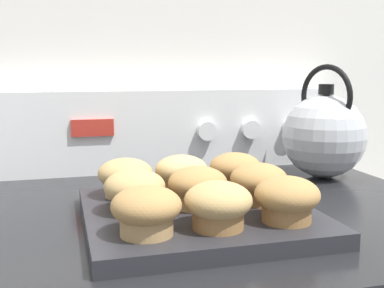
# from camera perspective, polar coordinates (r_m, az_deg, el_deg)

# --- Properties ---
(wall_back) EXTENTS (8.00, 0.05, 2.40)m
(wall_back) POSITION_cam_1_polar(r_m,az_deg,el_deg) (1.07, -3.21, 13.55)
(wall_back) COLOR white
(wall_back) RESTS_ON ground_plane
(control_panel) EXTENTS (0.74, 0.07, 0.17)m
(control_panel) POSITION_cam_1_polar(r_m,az_deg,el_deg) (1.02, -2.39, 1.69)
(control_panel) COLOR white
(control_panel) RESTS_ON stove_range
(muffin_pan) EXTENTS (0.31, 0.31, 0.02)m
(muffin_pan) POSITION_cam_1_polar(r_m,az_deg,el_deg) (0.68, 0.67, -8.40)
(muffin_pan) COLOR #28282D
(muffin_pan) RESTS_ON stove_range
(muffin_r0_c0) EXTENTS (0.08, 0.08, 0.06)m
(muffin_r0_c0) POSITION_cam_1_polar(r_m,az_deg,el_deg) (0.56, -5.43, -7.81)
(muffin_r0_c0) COLOR tan
(muffin_r0_c0) RESTS_ON muffin_pan
(muffin_r0_c1) EXTENTS (0.08, 0.08, 0.06)m
(muffin_r0_c1) POSITION_cam_1_polar(r_m,az_deg,el_deg) (0.58, 3.13, -7.18)
(muffin_r0_c1) COLOR olive
(muffin_r0_c1) RESTS_ON muffin_pan
(muffin_r0_c2) EXTENTS (0.08, 0.08, 0.06)m
(muffin_r0_c2) POSITION_cam_1_polar(r_m,az_deg,el_deg) (0.62, 11.19, -6.37)
(muffin_r0_c2) COLOR olive
(muffin_r0_c2) RESTS_ON muffin_pan
(muffin_r1_c0) EXTENTS (0.08, 0.08, 0.06)m
(muffin_r1_c0) POSITION_cam_1_polar(r_m,az_deg,el_deg) (0.65, -6.81, -5.49)
(muffin_r1_c0) COLOR olive
(muffin_r1_c0) RESTS_ON muffin_pan
(muffin_r1_c1) EXTENTS (0.08, 0.08, 0.06)m
(muffin_r1_c1) POSITION_cam_1_polar(r_m,az_deg,el_deg) (0.67, 0.68, -5.07)
(muffin_r1_c1) COLOR tan
(muffin_r1_c1) RESTS_ON muffin_pan
(muffin_r1_c2) EXTENTS (0.08, 0.08, 0.06)m
(muffin_r1_c2) POSITION_cam_1_polar(r_m,az_deg,el_deg) (0.70, 7.91, -4.56)
(muffin_r1_c2) COLOR olive
(muffin_r1_c2) RESTS_ON muffin_pan
(muffin_r2_c0) EXTENTS (0.08, 0.08, 0.06)m
(muffin_r2_c0) POSITION_cam_1_polar(r_m,az_deg,el_deg) (0.73, -7.90, -3.87)
(muffin_r2_c0) COLOR tan
(muffin_r2_c0) RESTS_ON muffin_pan
(muffin_r2_c1) EXTENTS (0.08, 0.08, 0.06)m
(muffin_r2_c1) POSITION_cam_1_polar(r_m,az_deg,el_deg) (0.75, -1.27, -3.45)
(muffin_r2_c1) COLOR tan
(muffin_r2_c1) RESTS_ON muffin_pan
(muffin_r2_c2) EXTENTS (0.08, 0.08, 0.06)m
(muffin_r2_c2) POSITION_cam_1_polar(r_m,az_deg,el_deg) (0.78, 5.15, -3.10)
(muffin_r2_c2) COLOR #A37A4C
(muffin_r2_c2) RESTS_ON muffin_pan
(tea_kettle) EXTENTS (0.16, 0.19, 0.22)m
(tea_kettle) POSITION_cam_1_polar(r_m,az_deg,el_deg) (0.98, 15.34, 1.11)
(tea_kettle) COLOR silver
(tea_kettle) RESTS_ON stove_range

